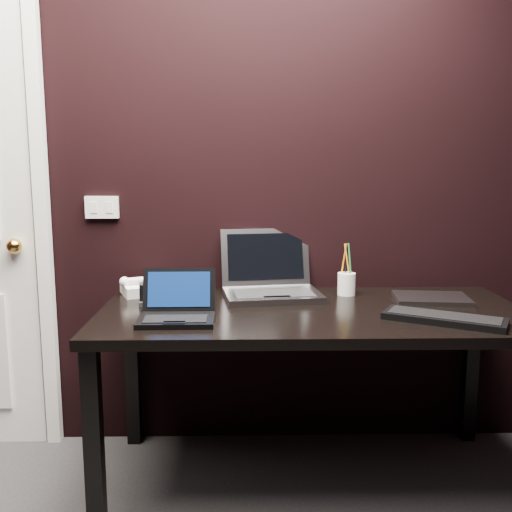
{
  "coord_description": "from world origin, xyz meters",
  "views": [
    {
      "loc": [
        0.03,
        -0.82,
        1.31
      ],
      "look_at": [
        0.07,
        1.35,
        0.96
      ],
      "focal_mm": 40.0,
      "sensor_mm": 36.0,
      "label": 1
    }
  ],
  "objects_px": {
    "silver_laptop": "(270,284)",
    "netbook": "(177,311)",
    "closed_laptop": "(431,299)",
    "pen_cup": "(346,283)",
    "ext_keyboard": "(444,318)",
    "mobile_phone": "(144,298)",
    "desk": "(312,328)",
    "desk_phone": "(142,287)"
  },
  "relations": [
    {
      "from": "ext_keyboard",
      "to": "closed_laptop",
      "type": "height_order",
      "value": "ext_keyboard"
    },
    {
      "from": "pen_cup",
      "to": "netbook",
      "type": "bearing_deg",
      "value": -150.16
    },
    {
      "from": "closed_laptop",
      "to": "pen_cup",
      "type": "height_order",
      "value": "pen_cup"
    },
    {
      "from": "silver_laptop",
      "to": "pen_cup",
      "type": "bearing_deg",
      "value": 1.91
    },
    {
      "from": "closed_laptop",
      "to": "pen_cup",
      "type": "distance_m",
      "value": 0.36
    },
    {
      "from": "ext_keyboard",
      "to": "closed_laptop",
      "type": "distance_m",
      "value": 0.33
    },
    {
      "from": "desk_phone",
      "to": "pen_cup",
      "type": "height_order",
      "value": "pen_cup"
    },
    {
      "from": "mobile_phone",
      "to": "pen_cup",
      "type": "height_order",
      "value": "pen_cup"
    },
    {
      "from": "desk_phone",
      "to": "pen_cup",
      "type": "bearing_deg",
      "value": -1.03
    },
    {
      "from": "desk_phone",
      "to": "pen_cup",
      "type": "relative_size",
      "value": 0.9
    },
    {
      "from": "closed_laptop",
      "to": "desk_phone",
      "type": "distance_m",
      "value": 1.26
    },
    {
      "from": "ext_keyboard",
      "to": "pen_cup",
      "type": "distance_m",
      "value": 0.53
    },
    {
      "from": "silver_laptop",
      "to": "pen_cup",
      "type": "height_order",
      "value": "silver_laptop"
    },
    {
      "from": "silver_laptop",
      "to": "closed_laptop",
      "type": "relative_size",
      "value": 1.38
    },
    {
      "from": "silver_laptop",
      "to": "mobile_phone",
      "type": "distance_m",
      "value": 0.55
    },
    {
      "from": "silver_laptop",
      "to": "mobile_phone",
      "type": "relative_size",
      "value": 5.39
    },
    {
      "from": "silver_laptop",
      "to": "mobile_phone",
      "type": "bearing_deg",
      "value": -162.79
    },
    {
      "from": "silver_laptop",
      "to": "netbook",
      "type": "bearing_deg",
      "value": -132.96
    },
    {
      "from": "mobile_phone",
      "to": "desk_phone",
      "type": "bearing_deg",
      "value": 103.38
    },
    {
      "from": "netbook",
      "to": "silver_laptop",
      "type": "height_order",
      "value": "silver_laptop"
    },
    {
      "from": "ext_keyboard",
      "to": "desk_phone",
      "type": "height_order",
      "value": "desk_phone"
    },
    {
      "from": "mobile_phone",
      "to": "silver_laptop",
      "type": "bearing_deg",
      "value": 17.21
    },
    {
      "from": "closed_laptop",
      "to": "silver_laptop",
      "type": "bearing_deg",
      "value": 170.68
    },
    {
      "from": "closed_laptop",
      "to": "mobile_phone",
      "type": "xyz_separation_m",
      "value": [
        -1.2,
        -0.05,
        0.02
      ]
    },
    {
      "from": "silver_laptop",
      "to": "desk_phone",
      "type": "distance_m",
      "value": 0.57
    },
    {
      "from": "mobile_phone",
      "to": "desk",
      "type": "bearing_deg",
      "value": -6.04
    },
    {
      "from": "desk",
      "to": "desk_phone",
      "type": "relative_size",
      "value": 8.18
    },
    {
      "from": "desk",
      "to": "mobile_phone",
      "type": "relative_size",
      "value": 20.31
    },
    {
      "from": "netbook",
      "to": "ext_keyboard",
      "type": "height_order",
      "value": "netbook"
    },
    {
      "from": "ext_keyboard",
      "to": "desk_phone",
      "type": "relative_size",
      "value": 2.17
    },
    {
      "from": "netbook",
      "to": "silver_laptop",
      "type": "relative_size",
      "value": 0.62
    },
    {
      "from": "mobile_phone",
      "to": "netbook",
      "type": "bearing_deg",
      "value": -54.96
    },
    {
      "from": "netbook",
      "to": "pen_cup",
      "type": "relative_size",
      "value": 1.21
    },
    {
      "from": "silver_laptop",
      "to": "desk",
      "type": "bearing_deg",
      "value": -55.99
    },
    {
      "from": "desk_phone",
      "to": "mobile_phone",
      "type": "relative_size",
      "value": 2.48
    },
    {
      "from": "netbook",
      "to": "pen_cup",
      "type": "height_order",
      "value": "pen_cup"
    },
    {
      "from": "desk_phone",
      "to": "mobile_phone",
      "type": "height_order",
      "value": "desk_phone"
    },
    {
      "from": "pen_cup",
      "to": "silver_laptop",
      "type": "bearing_deg",
      "value": -178.09
    },
    {
      "from": "netbook",
      "to": "mobile_phone",
      "type": "distance_m",
      "value": 0.28
    },
    {
      "from": "netbook",
      "to": "pen_cup",
      "type": "bearing_deg",
      "value": 29.84
    },
    {
      "from": "silver_laptop",
      "to": "closed_laptop",
      "type": "height_order",
      "value": "silver_laptop"
    },
    {
      "from": "netbook",
      "to": "silver_laptop",
      "type": "distance_m",
      "value": 0.54
    }
  ]
}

